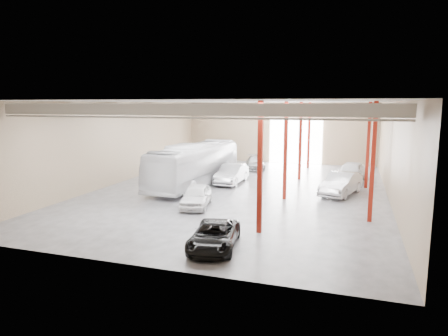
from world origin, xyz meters
The scene contains 8 objects.
depot_shell centered at (0.13, 0.48, 4.98)m, with size 22.12×32.12×7.06m.
coach_bus centered at (-4.26, 0.72, 1.78)m, with size 2.98×12.75×3.55m, color white.
black_sedan centered at (2.31, -13.00, 0.62)m, with size 2.06×4.47×1.24m, color black.
car_row_a centered at (-1.46, -6.00, 0.73)m, with size 1.73×4.30×1.46m, color white.
car_row_b centered at (-1.54, 2.33, 0.83)m, with size 1.76×5.05×1.66m, color #A0A0A4.
car_row_c centered at (-1.40, 10.48, 0.66)m, with size 1.85×4.56×1.32m, color gray.
car_right_near centered at (7.64, 0.69, 0.85)m, with size 1.80×5.17×1.70m, color silver.
car_right_far centered at (8.30, 6.67, 0.86)m, with size 2.02×5.03×1.71m, color silver.
Camera 1 is at (8.44, -30.18, 6.83)m, focal length 32.00 mm.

